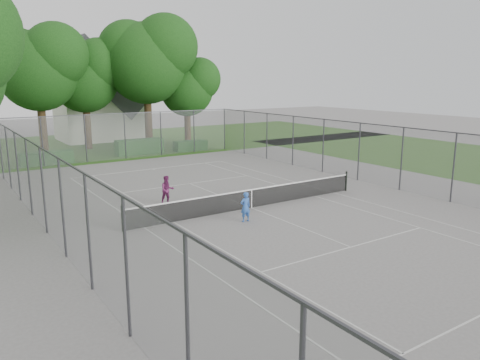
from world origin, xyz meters
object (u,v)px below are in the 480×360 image
house (100,99)px  girl_player (245,207)px  tennis_net (252,198)px  woman_player (167,190)px

house → girl_player: size_ratio=7.64×
house → girl_player: 31.75m
tennis_net → woman_player: bearing=136.0°
tennis_net → house: size_ratio=1.28×
tennis_net → woman_player: 4.22m
girl_player → woman_player: bearing=-67.1°
house → girl_player: house is taller
house → woman_player: house is taller
house → tennis_net: bearing=-94.2°
house → girl_player: (-3.66, -31.36, -3.40)m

